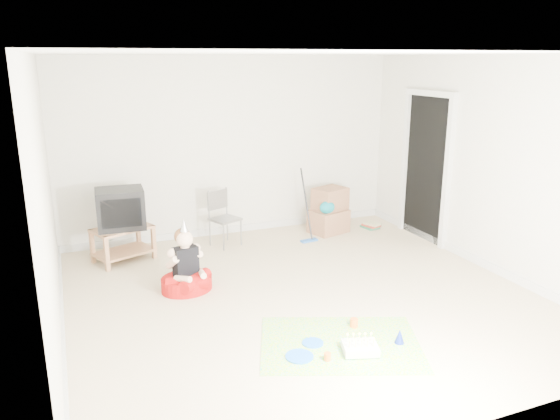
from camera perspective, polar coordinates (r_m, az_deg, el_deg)
name	(u,v)px	position (r m, az deg, el deg)	size (l,w,h in m)	color
ground	(302,296)	(6.16, 2.29, -8.93)	(5.00, 5.00, 0.00)	beige
doorway_recess	(426,169)	(8.07, 15.04, 4.13)	(0.02, 0.90, 2.05)	black
tv_stand	(123,241)	(7.37, -16.08, -3.12)	(0.84, 0.69, 0.45)	#A7714B
crt_tv	(120,208)	(7.24, -16.34, 0.15)	(0.59, 0.49, 0.51)	black
folding_chair	(225,219)	(7.65, -5.76, -0.95)	(0.46, 0.46, 0.79)	gray
cardboard_boxes	(329,211)	(8.25, 5.15, -0.14)	(0.63, 0.56, 0.68)	#976649
floor_mop	(309,224)	(7.82, 3.09, -1.47)	(0.26, 0.35, 1.02)	#235AB2
book_pile	(371,225)	(8.62, 9.45, -1.58)	(0.25, 0.29, 0.09)	#277551
seated_woman	(186,275)	(6.32, -9.76, -6.69)	(0.71, 0.71, 0.85)	#B41310
party_mat	(340,344)	(5.24, 6.31, -13.70)	(1.46, 1.06, 0.01)	#EB3188
birthday_cake	(360,349)	(5.10, 8.36, -14.15)	(0.37, 0.33, 0.15)	white
blue_plate_near	(313,343)	(5.21, 3.45, -13.69)	(0.20, 0.20, 0.01)	blue
blue_plate_far	(299,356)	(4.99, 2.04, -15.04)	(0.25, 0.25, 0.01)	blue
orange_cup_near	(354,323)	(5.52, 7.74, -11.59)	(0.08, 0.08, 0.09)	orange
orange_cup_far	(327,357)	(4.95, 4.97, -15.02)	(0.06, 0.06, 0.07)	orange
blue_party_hat	(400,336)	(5.30, 12.39, -12.75)	(0.09, 0.09, 0.14)	#1A31BB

